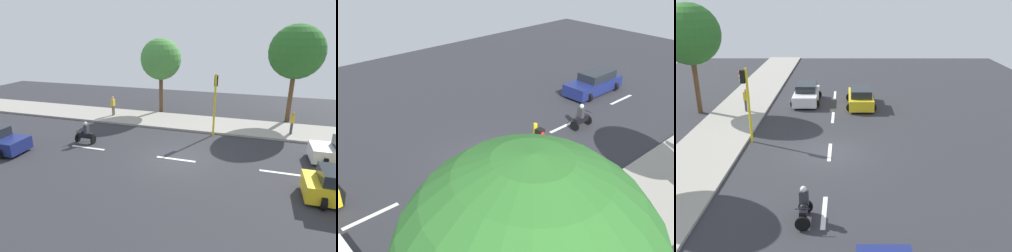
# 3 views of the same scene
# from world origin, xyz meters

# --- Properties ---
(ground_plane) EXTENTS (40.00, 60.00, 0.10)m
(ground_plane) POSITION_xyz_m (0.00, 0.00, -0.05)
(ground_plane) COLOR #2D2D33
(sidewalk) EXTENTS (4.00, 60.00, 0.15)m
(sidewalk) POSITION_xyz_m (7.00, 0.00, 0.07)
(sidewalk) COLOR #9E998E
(sidewalk) RESTS_ON ground
(lane_stripe_north) EXTENTS (0.20, 2.40, 0.01)m
(lane_stripe_north) POSITION_xyz_m (0.00, -6.00, 0.01)
(lane_stripe_north) COLOR white
(lane_stripe_north) RESTS_ON ground
(lane_stripe_mid) EXTENTS (0.20, 2.40, 0.01)m
(lane_stripe_mid) POSITION_xyz_m (0.00, 0.00, 0.01)
(lane_stripe_mid) COLOR white
(lane_stripe_mid) RESTS_ON ground
(lane_stripe_south) EXTENTS (0.20, 2.40, 0.01)m
(lane_stripe_south) POSITION_xyz_m (0.00, 6.00, 0.01)
(lane_stripe_south) COLOR white
(lane_stripe_south) RESTS_ON ground
(lane_stripe_far_south) EXTENTS (0.20, 2.40, 0.01)m
(lane_stripe_far_south) POSITION_xyz_m (0.00, 12.00, 0.01)
(lane_stripe_far_south) COLOR white
(lane_stripe_far_south) RESTS_ON ground
(car_dark_blue) EXTENTS (2.19, 4.60, 1.52)m
(car_dark_blue) POSITION_xyz_m (-2.10, 11.64, 0.71)
(car_dark_blue) COLOR navy
(car_dark_blue) RESTS_ON ground
(motorcycle) EXTENTS (0.60, 1.30, 1.53)m
(motorcycle) POSITION_xyz_m (0.75, 6.60, 0.64)
(motorcycle) COLOR black
(motorcycle) RESTS_ON ground
(traffic_light_corner) EXTENTS (0.49, 0.24, 4.50)m
(traffic_light_corner) POSITION_xyz_m (4.85, -1.53, 2.93)
(traffic_light_corner) COLOR yellow
(traffic_light_corner) RESTS_ON ground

